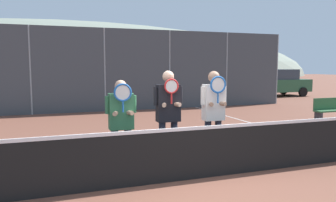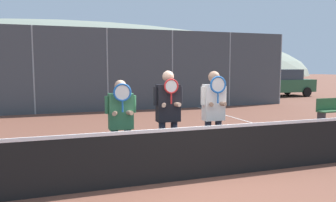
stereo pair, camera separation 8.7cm
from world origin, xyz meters
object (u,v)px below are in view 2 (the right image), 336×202
at_px(car_far_left, 15,87).
at_px(car_left_of_center, 119,85).
at_px(player_center_left, 168,111).
at_px(car_right_of_center, 279,82).
at_px(bench_courtside, 335,110).
at_px(car_center, 208,84).
at_px(player_leftmost, 121,118).
at_px(player_center_right, 214,110).

height_order(car_far_left, car_left_of_center, car_left_of_center).
distance_m(player_center_left, car_right_of_center, 16.62).
distance_m(car_right_of_center, bench_courtside, 10.21).
xyz_separation_m(player_center_left, car_left_of_center, (1.11, 11.54, -0.18)).
relative_size(player_center_left, car_center, 0.40).
distance_m(player_leftmost, car_far_left, 12.03).
xyz_separation_m(player_leftmost, bench_courtside, (7.86, 2.91, -0.55)).
bearing_deg(player_center_right, car_right_of_center, 48.48).
distance_m(player_center_right, car_right_of_center, 16.10).
distance_m(player_center_right, car_left_of_center, 11.66).
distance_m(car_far_left, bench_courtside, 13.95).
height_order(player_center_left, car_center, player_center_left).
height_order(player_center_right, car_left_of_center, player_center_right).
bearing_deg(player_leftmost, player_center_left, 4.70).
bearing_deg(player_center_left, bench_courtside, 22.22).
bearing_deg(car_right_of_center, player_center_right, -131.52).
xyz_separation_m(player_leftmost, car_center, (7.19, 11.56, -0.09)).
distance_m(car_left_of_center, car_center, 5.17).
bearing_deg(player_center_left, car_left_of_center, 84.50).
height_order(player_leftmost, car_far_left, car_far_left).
distance_m(player_leftmost, bench_courtside, 8.40).
bearing_deg(car_right_of_center, player_center_left, -134.10).
height_order(player_leftmost, car_left_of_center, car_left_of_center).
relative_size(car_right_of_center, bench_courtside, 3.05).
height_order(player_center_left, car_left_of_center, player_center_left).
height_order(car_left_of_center, bench_courtside, car_left_of_center).
xyz_separation_m(player_center_right, car_far_left, (-4.82, 11.69, -0.18)).
xyz_separation_m(player_center_right, bench_courtside, (6.06, 2.96, -0.64)).
bearing_deg(car_far_left, bench_courtside, -38.73).
bearing_deg(player_center_right, player_leftmost, 178.43).
height_order(player_leftmost, car_center, car_center).
relative_size(car_center, bench_courtside, 3.22).
height_order(player_leftmost, car_right_of_center, car_right_of_center).
relative_size(player_center_right, bench_courtside, 1.28).
distance_m(player_leftmost, car_center, 13.61).
bearing_deg(bench_courtside, car_far_left, 141.27).
bearing_deg(car_left_of_center, car_right_of_center, 2.16).
bearing_deg(car_left_of_center, car_center, -0.59).
xyz_separation_m(car_far_left, car_right_of_center, (15.49, 0.37, -0.02)).
height_order(car_left_of_center, car_right_of_center, car_left_of_center).
bearing_deg(player_leftmost, bench_courtside, 20.34).
bearing_deg(player_leftmost, car_left_of_center, 80.11).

